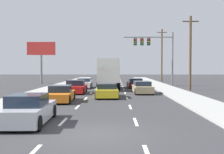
% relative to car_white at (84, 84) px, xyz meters
% --- Properties ---
extents(ground_plane, '(140.00, 140.00, 0.00)m').
position_rel_car_white_xyz_m(ground_plane, '(3.18, 0.58, -0.56)').
color(ground_plane, '#333335').
extents(sidewalk_right, '(2.93, 80.00, 0.14)m').
position_rel_car_white_xyz_m(sidewalk_right, '(9.89, -4.42, -0.49)').
color(sidewalk_right, '#9E9E99').
rests_on(sidewalk_right, ground_plane).
extents(sidewalk_left, '(2.93, 80.00, 0.14)m').
position_rel_car_white_xyz_m(sidewalk_left, '(-3.53, -4.42, -0.49)').
color(sidewalk_left, '#9E9E99').
rests_on(sidewalk_left, ground_plane).
extents(lane_markings, '(3.54, 62.00, 0.01)m').
position_rel_car_white_xyz_m(lane_markings, '(3.18, -2.02, -0.55)').
color(lane_markings, silver).
rests_on(lane_markings, ground_plane).
extents(car_white, '(2.00, 4.69, 1.21)m').
position_rel_car_white_xyz_m(car_white, '(0.00, 0.00, 0.00)').
color(car_white, white).
rests_on(car_white, ground_plane).
extents(car_red, '(1.98, 4.15, 1.32)m').
position_rel_car_white_xyz_m(car_red, '(0.00, -7.37, 0.03)').
color(car_red, red).
rests_on(car_red, ground_plane).
extents(car_orange, '(2.00, 4.38, 1.22)m').
position_rel_car_white_xyz_m(car_orange, '(-0.17, -14.20, -0.01)').
color(car_orange, orange).
rests_on(car_orange, ground_plane).
extents(car_silver, '(1.94, 4.38, 1.35)m').
position_rel_car_white_xyz_m(car_silver, '(0.02, -22.53, 0.05)').
color(car_silver, '#B7BABF').
rests_on(car_silver, ground_plane).
extents(box_truck, '(2.75, 7.85, 3.52)m').
position_rel_car_white_xyz_m(box_truck, '(3.07, -2.23, 1.44)').
color(box_truck, white).
rests_on(box_truck, ground_plane).
extents(car_yellow, '(2.06, 4.47, 1.20)m').
position_rel_car_white_xyz_m(car_yellow, '(3.18, -11.14, 0.01)').
color(car_yellow, yellow).
rests_on(car_yellow, ground_plane).
extents(car_maroon, '(2.04, 4.25, 1.19)m').
position_rel_car_white_xyz_m(car_maroon, '(6.41, 0.69, -0.00)').
color(car_maroon, maroon).
rests_on(car_maroon, ground_plane).
extents(car_tan, '(1.96, 4.59, 1.21)m').
position_rel_car_white_xyz_m(car_tan, '(6.55, -7.29, 0.01)').
color(car_tan, tan).
rests_on(car_tan, ground_plane).
extents(traffic_signal_mast, '(6.91, 0.69, 7.46)m').
position_rel_car_white_xyz_m(traffic_signal_mast, '(8.78, 4.16, 5.02)').
color(traffic_signal_mast, '#595B56').
rests_on(traffic_signal_mast, ground_plane).
extents(utility_pole_mid, '(1.80, 0.28, 8.32)m').
position_rel_car_white_xyz_m(utility_pole_mid, '(12.33, -3.20, 3.74)').
color(utility_pole_mid, brown).
rests_on(utility_pole_mid, ground_plane).
extents(utility_pole_far, '(1.80, 0.28, 9.57)m').
position_rel_car_white_xyz_m(utility_pole_far, '(12.34, 16.60, 4.37)').
color(utility_pole_far, brown).
rests_on(utility_pole_far, ground_plane).
extents(roadside_billboard, '(4.54, 0.36, 6.65)m').
position_rel_car_white_xyz_m(roadside_billboard, '(-7.97, 9.89, 4.26)').
color(roadside_billboard, slate).
rests_on(roadside_billboard, ground_plane).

